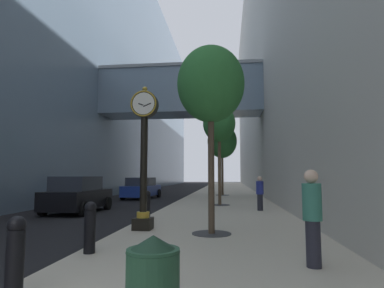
# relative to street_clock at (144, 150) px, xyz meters

# --- Properties ---
(ground_plane) EXTENTS (110.00, 110.00, 0.00)m
(ground_plane) POSITION_rel_street_clock_xyz_m (-0.67, 19.24, -2.55)
(ground_plane) COLOR black
(ground_plane) RESTS_ON ground
(sidewalk_right) EXTENTS (5.88, 80.00, 0.14)m
(sidewalk_right) POSITION_rel_street_clock_xyz_m (2.27, 22.24, -2.48)
(sidewalk_right) COLOR #BCB29E
(sidewalk_right) RESTS_ON ground
(building_block_left) EXTENTS (21.90, 80.00, 27.05)m
(building_block_left) POSITION_rel_street_clock_xyz_m (-11.80, 22.18, 10.93)
(building_block_left) COLOR slate
(building_block_left) RESTS_ON ground
(building_block_right) EXTENTS (9.00, 80.00, 28.92)m
(building_block_right) POSITION_rel_street_clock_xyz_m (9.71, 22.24, 11.90)
(building_block_right) COLOR #B7B2A8
(building_block_right) RESTS_ON ground
(street_clock) EXTENTS (0.84, 0.55, 4.40)m
(street_clock) POSITION_rel_street_clock_xyz_m (0.00, 0.00, 0.00)
(street_clock) COLOR black
(street_clock) RESTS_ON sidewalk_right
(bollard_nearest) EXTENTS (0.25, 0.25, 1.07)m
(bollard_nearest) POSITION_rel_street_clock_xyz_m (-0.35, -5.39, -1.85)
(bollard_nearest) COLOR black
(bollard_nearest) RESTS_ON sidewalk_right
(bollard_second) EXTENTS (0.25, 0.25, 1.07)m
(bollard_second) POSITION_rel_street_clock_xyz_m (-0.35, -2.99, -1.85)
(bollard_second) COLOR black
(bollard_second) RESTS_ON sidewalk_right
(bollard_fourth) EXTENTS (0.25, 0.25, 1.07)m
(bollard_fourth) POSITION_rel_street_clock_xyz_m (-0.35, 1.83, -1.85)
(bollard_fourth) COLOR black
(bollard_fourth) RESTS_ON sidewalk_right
(street_tree_near) EXTENTS (1.95, 1.95, 5.40)m
(street_tree_near) POSITION_rel_street_clock_xyz_m (2.09, -0.48, 1.81)
(street_tree_near) COLOR #333335
(street_tree_near) RESTS_ON sidewalk_right
(street_tree_mid_near) EXTENTS (1.81, 1.81, 5.56)m
(street_tree_mid_near) POSITION_rel_street_clock_xyz_m (2.09, 8.21, 2.04)
(street_tree_mid_near) COLOR #333335
(street_tree_mid_near) RESTS_ON sidewalk_right
(street_tree_mid_far) EXTENTS (2.42, 2.42, 5.81)m
(street_tree_mid_far) POSITION_rel_street_clock_xyz_m (2.09, 16.91, 1.98)
(street_tree_mid_far) COLOR #333335
(street_tree_mid_far) RESTS_ON sidewalk_right
(pedestrian_walking) EXTENTS (0.45, 0.45, 1.73)m
(pedestrian_walking) POSITION_rel_street_clock_xyz_m (4.07, -3.53, -1.49)
(pedestrian_walking) COLOR #23232D
(pedestrian_walking) RESTS_ON sidewalk_right
(pedestrian_by_clock) EXTENTS (0.36, 0.36, 1.58)m
(pedestrian_by_clock) POSITION_rel_street_clock_xyz_m (4.02, 5.67, -1.59)
(pedestrian_by_clock) COLOR #23232D
(pedestrian_by_clock) RESTS_ON sidewalk_right
(car_black_near) EXTENTS (2.11, 4.05, 1.71)m
(car_black_near) POSITION_rel_street_clock_xyz_m (-4.56, 5.11, -1.73)
(car_black_near) COLOR black
(car_black_near) RESTS_ON ground
(car_blue_mid) EXTENTS (2.17, 4.74, 1.59)m
(car_blue_mid) POSITION_rel_street_clock_xyz_m (-3.97, 14.37, -1.78)
(car_blue_mid) COLOR navy
(car_blue_mid) RESTS_ON ground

